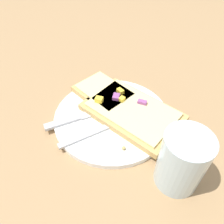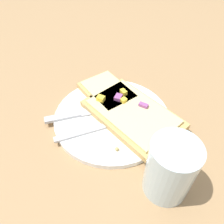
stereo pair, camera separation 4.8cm
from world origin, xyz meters
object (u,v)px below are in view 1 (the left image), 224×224
(knife, at_px, (84,116))
(pizza_slice_main, at_px, (132,111))
(fork, at_px, (114,125))
(pizza_slice_corner, at_px, (104,93))
(drinking_glass, at_px, (182,161))
(plate, at_px, (112,117))

(knife, distance_m, pizza_slice_main, 0.11)
(fork, bearing_deg, pizza_slice_corner, 75.41)
(fork, height_order, pizza_slice_corner, pizza_slice_corner)
(pizza_slice_corner, bearing_deg, fork, -29.70)
(knife, distance_m, pizza_slice_corner, 0.08)
(fork, distance_m, pizza_slice_main, 0.05)
(drinking_glass, bearing_deg, pizza_slice_main, -25.64)
(fork, height_order, knife, knife)
(pizza_slice_main, relative_size, pizza_slice_corner, 1.41)
(fork, distance_m, pizza_slice_corner, 0.10)
(pizza_slice_main, bearing_deg, fork, 80.32)
(plate, bearing_deg, pizza_slice_corner, -34.80)
(pizza_slice_corner, bearing_deg, plate, -27.76)
(fork, height_order, pizza_slice_main, pizza_slice_main)
(plate, bearing_deg, fork, 139.06)
(knife, xyz_separation_m, pizza_slice_corner, (0.01, -0.08, 0.01))
(drinking_glass, bearing_deg, fork, -7.38)
(fork, xyz_separation_m, pizza_slice_main, (-0.01, -0.05, 0.01))
(knife, bearing_deg, plate, -20.79)
(plate, relative_size, drinking_glass, 2.25)
(knife, bearing_deg, drinking_glass, -62.96)
(plate, distance_m, fork, 0.03)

